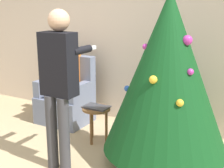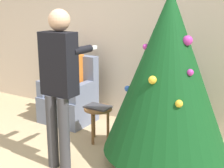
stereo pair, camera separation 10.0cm
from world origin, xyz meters
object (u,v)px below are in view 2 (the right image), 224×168
Objects in this scene: christmas_tree at (168,74)px; person_standing at (59,77)px; side_stool at (98,114)px; armchair at (70,98)px; person_seated at (68,79)px.

person_standing is (-0.96, -0.59, -0.04)m from christmas_tree.
person_standing is 3.71× the size of side_stool.
christmas_tree is at bearing 31.57° from person_standing.
christmas_tree is 1.12× the size of person_standing.
christmas_tree is 1.92× the size of armchair.
christmas_tree is 1.20m from side_stool.
side_stool is at bearing 91.54° from person_standing.
person_seated is 2.65× the size of side_stool.
armchair is 1.54m from person_standing.
christmas_tree is at bearing -17.15° from armchair.
christmas_tree reaches higher than person_standing.
person_standing is (0.80, -1.13, 0.67)m from armchair.
armchair is at bearing 162.85° from christmas_tree.
person_standing is 0.98m from side_stool.
person_seated is 0.71× the size of person_standing.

